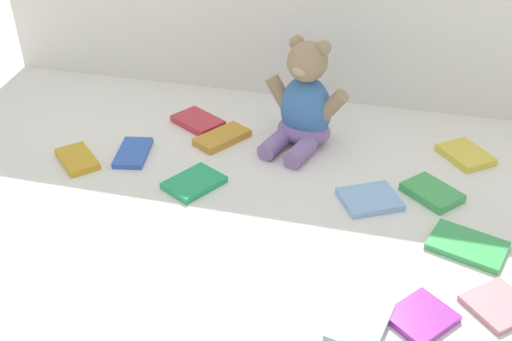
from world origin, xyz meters
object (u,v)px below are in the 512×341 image
book_case_1 (198,121)px  book_case_3 (465,155)px  teddy_bear (304,106)px  book_case_9 (432,193)px  book_case_10 (194,183)px  book_case_0 (467,246)px  book_case_6 (421,317)px  book_case_8 (222,138)px  book_case_5 (499,305)px  book_case_2 (370,199)px  book_case_7 (360,323)px  book_case_4 (133,153)px  book_case_11 (77,159)px

book_case_1 → book_case_3: 0.65m
teddy_bear → book_case_9: size_ratio=2.29×
book_case_10 → book_case_1: bearing=-43.2°
book_case_0 → book_case_6: (-0.08, -0.20, -0.00)m
book_case_6 → book_case_8: bearing=-5.5°
book_case_8 → book_case_0: bearing=5.5°
book_case_1 → book_case_8: (0.09, -0.06, -0.00)m
book_case_3 → book_case_5: (0.03, -0.48, -0.00)m
book_case_2 → book_case_5: (0.23, -0.24, -0.00)m
book_case_6 → book_case_8: 0.67m
book_case_6 → book_case_3: bearing=-60.4°
book_case_1 → book_case_7: (0.47, -0.57, -0.00)m
teddy_bear → book_case_4: teddy_bear is taller
teddy_bear → book_case_8: size_ratio=1.91×
teddy_bear → book_case_5: teddy_bear is taller
book_case_3 → book_case_6: bearing=42.7°
book_case_9 → book_case_3: bearing=17.9°
book_case_7 → book_case_2: bearing=-74.2°
book_case_2 → book_case_5: book_case_2 is taller
book_case_8 → book_case_11: size_ratio=1.12×
book_case_6 → book_case_9: size_ratio=0.88×
book_case_1 → book_case_5: (0.69, -0.48, -0.00)m
book_case_7 → book_case_8: size_ratio=0.83×
book_case_2 → book_case_11: size_ratio=0.96×
book_case_0 → book_case_10: book_case_10 is taller
book_case_8 → book_case_9: (0.50, -0.11, 0.00)m
teddy_bear → book_case_3: size_ratio=2.25×
book_case_2 → book_case_9: book_case_9 is taller
book_case_3 → book_case_6: size_ratio=1.16×
book_case_9 → book_case_2: bearing=154.0°
book_case_1 → book_case_2: book_case_1 is taller
book_case_10 → book_case_11: size_ratio=0.98×
book_case_2 → book_case_6: (0.11, -0.31, -0.00)m
book_case_10 → book_case_11: (-0.29, 0.02, 0.00)m
book_case_0 → book_case_10: size_ratio=1.13×
book_case_3 → book_case_8: (-0.57, -0.06, 0.00)m
book_case_1 → book_case_11: size_ratio=1.03×
book_case_6 → book_case_10: book_case_10 is taller
book_case_5 → book_case_10: (-0.60, 0.21, 0.00)m
book_case_5 → book_case_4: bearing=27.5°
book_case_1 → book_case_8: size_ratio=0.92×
book_case_8 → book_case_10: book_case_8 is taller
book_case_4 → book_case_5: 0.84m
teddy_bear → book_case_6: teddy_bear is taller
teddy_bear → book_case_7: size_ratio=2.31×
book_case_7 → book_case_9: bearing=-92.1°
book_case_6 → book_case_1: bearing=-4.5°
book_case_1 → book_case_2: bearing=-85.8°
book_case_6 → book_case_10: 0.55m
book_case_9 → book_case_0: bearing=-116.8°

